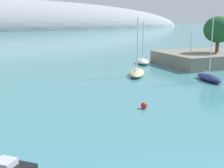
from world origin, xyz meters
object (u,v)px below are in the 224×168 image
(tree_clump_shore, at_px, (218,30))
(sailboat_white_near_shore, at_px, (143,61))
(sailboat_navy_mid_mooring, at_px, (209,77))
(sailboat_sand_end_of_line, at_px, (137,72))
(mooring_buoy_red, at_px, (144,105))
(sailboat_red_outer_mooring, at_px, (190,65))

(tree_clump_shore, bearing_deg, sailboat_white_near_shore, 151.25)
(sailboat_navy_mid_mooring, height_order, sailboat_sand_end_of_line, sailboat_navy_mid_mooring)
(sailboat_navy_mid_mooring, bearing_deg, mooring_buoy_red, -52.99)
(tree_clump_shore, xyz_separation_m, sailboat_sand_end_of_line, (-19.54, -3.30, -6.38))
(sailboat_sand_end_of_line, bearing_deg, tree_clump_shore, -48.94)
(sailboat_navy_mid_mooring, height_order, mooring_buoy_red, sailboat_navy_mid_mooring)
(sailboat_sand_end_of_line, bearing_deg, sailboat_white_near_shore, -1.91)
(sailboat_sand_end_of_line, height_order, mooring_buoy_red, sailboat_sand_end_of_line)
(mooring_buoy_red, bearing_deg, sailboat_navy_mid_mooring, 27.32)
(sailboat_white_near_shore, bearing_deg, sailboat_navy_mid_mooring, 21.08)
(sailboat_white_near_shore, distance_m, sailboat_red_outer_mooring, 9.38)
(sailboat_navy_mid_mooring, bearing_deg, sailboat_red_outer_mooring, 164.75)
(tree_clump_shore, distance_m, sailboat_navy_mid_mooring, 17.35)
(sailboat_white_near_shore, relative_size, mooring_buoy_red, 12.63)
(sailboat_red_outer_mooring, distance_m, mooring_buoy_red, 29.05)
(sailboat_white_near_shore, height_order, sailboat_red_outer_mooring, sailboat_white_near_shore)
(tree_clump_shore, relative_size, sailboat_sand_end_of_line, 0.75)
(sailboat_white_near_shore, relative_size, sailboat_red_outer_mooring, 1.11)
(sailboat_white_near_shore, height_order, sailboat_sand_end_of_line, sailboat_sand_end_of_line)
(tree_clump_shore, xyz_separation_m, sailboat_white_near_shore, (-12.76, 7.00, -6.34))
(sailboat_red_outer_mooring, distance_m, sailboat_sand_end_of_line, 13.96)
(sailboat_white_near_shore, xyz_separation_m, sailboat_red_outer_mooring, (6.67, -6.59, -0.20))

